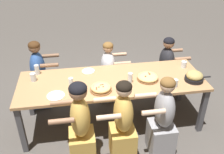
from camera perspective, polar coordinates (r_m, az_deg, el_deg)
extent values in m
plane|color=#514C47|center=(4.04, 0.00, -10.18)|extent=(18.00, 18.00, 0.00)
cube|color=tan|center=(3.59, 0.00, -0.96)|extent=(2.66, 0.92, 0.04)
cube|color=#4C4C51|center=(3.55, -19.96, -11.39)|extent=(0.07, 0.07, 0.74)
cube|color=#4C4C51|center=(3.89, 19.98, -7.28)|extent=(0.07, 0.07, 0.74)
cube|color=#4C4C51|center=(4.17, -18.44, -4.10)|extent=(0.07, 0.07, 0.74)
cube|color=#4C4C51|center=(4.46, 15.45, -1.15)|extent=(0.07, 0.07, 0.74)
cylinder|color=brown|center=(3.35, -2.54, -2.91)|extent=(0.30, 0.30, 0.02)
torus|color=#DBB26B|center=(3.33, -2.55, -2.40)|extent=(0.27, 0.27, 0.04)
cylinder|color=#E5C675|center=(3.34, -2.55, -2.51)|extent=(0.22, 0.22, 0.04)
cylinder|color=#C6422D|center=(3.28, -3.56, -2.80)|extent=(0.02, 0.02, 0.01)
cylinder|color=#C6422D|center=(3.37, -2.12, -1.71)|extent=(0.02, 0.02, 0.01)
cylinder|color=#C6422D|center=(3.32, -2.03, -2.21)|extent=(0.02, 0.02, 0.01)
cylinder|color=#C6422D|center=(3.30, -3.58, -2.46)|extent=(0.02, 0.02, 0.01)
cylinder|color=#C6422D|center=(3.32, -3.00, -2.29)|extent=(0.02, 0.02, 0.01)
cylinder|color=#C6422D|center=(3.36, -2.57, -1.81)|extent=(0.02, 0.02, 0.01)
cylinder|color=brown|center=(3.62, 8.15, -0.40)|extent=(0.31, 0.31, 0.02)
torus|color=#DBB26B|center=(3.61, 8.19, 0.01)|extent=(0.30, 0.30, 0.03)
cylinder|color=#E5C675|center=(3.61, 8.18, -0.07)|extent=(0.25, 0.25, 0.03)
cylinder|color=#C6422D|center=(3.60, 7.68, 0.18)|extent=(0.02, 0.02, 0.01)
cylinder|color=#C6422D|center=(3.59, 7.63, 0.12)|extent=(0.02, 0.02, 0.01)
cylinder|color=#C6422D|center=(3.65, 8.56, 0.60)|extent=(0.02, 0.02, 0.01)
cylinder|color=#C6422D|center=(3.69, 8.37, 0.92)|extent=(0.02, 0.02, 0.01)
cylinder|color=#C6422D|center=(3.66, 8.68, 0.69)|extent=(0.02, 0.02, 0.01)
cylinder|color=black|center=(3.74, 18.22, -0.41)|extent=(0.26, 0.26, 0.05)
cylinder|color=black|center=(3.82, 20.82, 0.01)|extent=(0.12, 0.02, 0.02)
ellipsoid|color=tan|center=(3.71, 18.35, 0.33)|extent=(0.23, 0.23, 0.13)
cylinder|color=white|center=(3.32, -12.72, -4.19)|extent=(0.23, 0.23, 0.01)
cube|color=#B7B7BC|center=(3.31, -12.74, -4.06)|extent=(0.07, 0.16, 0.01)
cylinder|color=white|center=(3.81, -5.43, 1.37)|extent=(0.19, 0.19, 0.01)
cube|color=#B7B7BC|center=(3.80, -5.44, 1.49)|extent=(0.04, 0.13, 0.01)
cylinder|color=silver|center=(4.04, 16.09, 2.78)|extent=(0.08, 0.08, 0.10)
cylinder|color=#1EA8DB|center=(4.05, 16.06, 2.60)|extent=(0.07, 0.07, 0.07)
cylinder|color=black|center=(4.04, 16.35, 2.95)|extent=(0.00, 0.02, 0.13)
cylinder|color=silver|center=(3.85, -16.78, 1.61)|extent=(0.07, 0.07, 0.15)
cylinder|color=silver|center=(3.87, -16.71, 1.20)|extent=(0.06, 0.06, 0.08)
cylinder|color=silver|center=(3.70, -17.58, -0.03)|extent=(0.08, 0.08, 0.12)
cylinder|color=black|center=(3.71, -17.52, -0.36)|extent=(0.07, 0.07, 0.07)
cylinder|color=silver|center=(3.51, 14.29, -1.39)|extent=(0.07, 0.07, 0.11)
cylinder|color=black|center=(3.52, 14.24, -1.75)|extent=(0.06, 0.06, 0.06)
cylinder|color=silver|center=(3.49, 4.19, -0.19)|extent=(0.06, 0.06, 0.15)
cylinder|color=silver|center=(3.50, 4.17, -0.48)|extent=(0.06, 0.06, 0.11)
cylinder|color=silver|center=(3.50, -9.38, -0.96)|extent=(0.07, 0.07, 0.10)
cube|color=#2D5193|center=(4.46, -15.68, -3.45)|extent=(0.32, 0.34, 0.45)
ellipsoid|color=#2D5193|center=(4.21, -16.61, 2.12)|extent=(0.24, 0.36, 0.54)
sphere|color=brown|center=(4.06, -17.35, 6.52)|extent=(0.18, 0.18, 0.18)
ellipsoid|color=#422814|center=(4.05, -17.42, 6.94)|extent=(0.19, 0.19, 0.13)
cylinder|color=brown|center=(4.29, -13.90, 4.75)|extent=(0.28, 0.06, 0.06)
cylinder|color=brown|center=(3.98, -14.14, 2.62)|extent=(0.28, 0.06, 0.06)
cube|color=gold|center=(3.40, 2.41, -14.65)|extent=(0.32, 0.34, 0.45)
ellipsoid|color=gold|center=(3.07, 2.60, -8.24)|extent=(0.24, 0.36, 0.53)
sphere|color=beige|center=(2.87, 2.77, -2.77)|extent=(0.19, 0.19, 0.19)
ellipsoid|color=black|center=(2.85, 2.78, -2.22)|extent=(0.19, 0.19, 0.13)
cylinder|color=beige|center=(2.85, -0.77, -9.12)|extent=(0.28, 0.06, 0.06)
cylinder|color=beige|center=(3.11, -1.71, -5.13)|extent=(0.28, 0.06, 0.06)
cube|color=#99999E|center=(3.52, 11.06, -13.42)|extent=(0.32, 0.34, 0.45)
ellipsoid|color=#99999E|center=(3.20, 11.92, -7.11)|extent=(0.24, 0.36, 0.53)
sphere|color=beige|center=(3.01, 12.63, -1.82)|extent=(0.18, 0.18, 0.18)
ellipsoid|color=brown|center=(2.99, 12.70, -1.30)|extent=(0.19, 0.19, 0.13)
cylinder|color=beige|center=(2.95, 9.47, -7.92)|extent=(0.28, 0.06, 0.06)
cylinder|color=beige|center=(3.21, 7.65, -4.18)|extent=(0.28, 0.06, 0.06)
cube|color=silver|center=(4.45, -0.83, -2.24)|extent=(0.32, 0.34, 0.45)
ellipsoid|color=silver|center=(4.22, -0.88, 2.93)|extent=(0.24, 0.36, 0.46)
sphere|color=tan|center=(4.08, -0.91, 6.78)|extent=(0.17, 0.17, 0.17)
ellipsoid|color=brown|center=(4.07, -0.92, 7.17)|extent=(0.18, 0.18, 0.12)
cylinder|color=tan|center=(4.36, 1.47, 5.18)|extent=(0.28, 0.06, 0.06)
cylinder|color=tan|center=(4.06, 2.35, 3.12)|extent=(0.28, 0.06, 0.06)
cube|color=gold|center=(3.36, -6.71, -15.59)|extent=(0.32, 0.34, 0.45)
ellipsoid|color=gold|center=(3.02, -7.28, -9.07)|extent=(0.24, 0.36, 0.54)
sphere|color=#9E7051|center=(2.80, -7.77, -3.26)|extent=(0.21, 0.21, 0.21)
ellipsoid|color=black|center=(2.78, -7.82, -2.64)|extent=(0.21, 0.21, 0.15)
cylinder|color=#9E7051|center=(2.83, -11.47, -9.84)|extent=(0.28, 0.06, 0.06)
cylinder|color=#9E7051|center=(3.10, -11.40, -5.76)|extent=(0.28, 0.06, 0.06)
cube|color=#232328|center=(4.68, 11.79, -1.08)|extent=(0.32, 0.34, 0.45)
ellipsoid|color=#232328|center=(4.47, 12.40, 3.86)|extent=(0.24, 0.36, 0.46)
sphere|color=#9E7051|center=(4.34, 12.86, 7.58)|extent=(0.19, 0.19, 0.19)
ellipsoid|color=black|center=(4.33, 12.91, 7.98)|extent=(0.19, 0.19, 0.13)
cylinder|color=#9E7051|center=(4.65, 14.19, 5.91)|extent=(0.28, 0.06, 0.06)
cylinder|color=#9E7051|center=(4.37, 15.82, 4.01)|extent=(0.28, 0.06, 0.06)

